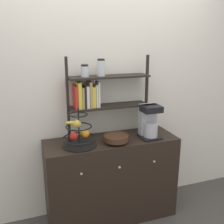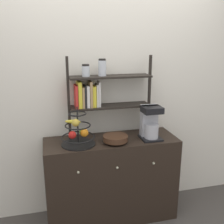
{
  "view_description": "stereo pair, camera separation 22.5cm",
  "coord_description": "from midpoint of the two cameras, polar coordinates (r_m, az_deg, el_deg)",
  "views": [
    {
      "loc": [
        -0.79,
        -2.03,
        1.81
      ],
      "look_at": [
        0.01,
        0.22,
        1.14
      ],
      "focal_mm": 42.0,
      "sensor_mm": 36.0,
      "label": 1
    },
    {
      "loc": [
        -0.58,
        -2.1,
        1.81
      ],
      "look_at": [
        0.01,
        0.22,
        1.14
      ],
      "focal_mm": 42.0,
      "sensor_mm": 36.0,
      "label": 2
    }
  ],
  "objects": [
    {
      "name": "wooden_bowl",
      "position": [
        2.48,
        -1.68,
        -5.8
      ],
      "size": [
        0.23,
        0.23,
        0.07
      ],
      "color": "#422819",
      "rests_on": "sideboard"
    },
    {
      "name": "shelf_hutch",
      "position": [
        2.54,
        -5.77,
        4.44
      ],
      "size": [
        0.84,
        0.2,
        0.8
      ],
      "color": "black",
      "rests_on": "sideboard"
    },
    {
      "name": "coffee_maker",
      "position": [
        2.59,
        5.67,
        -2.09
      ],
      "size": [
        0.19,
        0.21,
        0.33
      ],
      "color": "black",
      "rests_on": "sideboard"
    },
    {
      "name": "wall_back",
      "position": [
        2.69,
        -4.44,
        4.63
      ],
      "size": [
        7.0,
        0.05,
        2.6
      ],
      "primitive_type": "cube",
      "color": "silver",
      "rests_on": "ground_plane"
    },
    {
      "name": "fruit_stand",
      "position": [
        2.42,
        -9.8,
        -4.73
      ],
      "size": [
        0.31,
        0.31,
        0.36
      ],
      "color": "black",
      "rests_on": "sideboard"
    },
    {
      "name": "sideboard",
      "position": [
        2.76,
        -2.55,
        -14.41
      ],
      "size": [
        1.3,
        0.46,
        0.86
      ],
      "color": "black",
      "rests_on": "ground_plane"
    }
  ]
}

